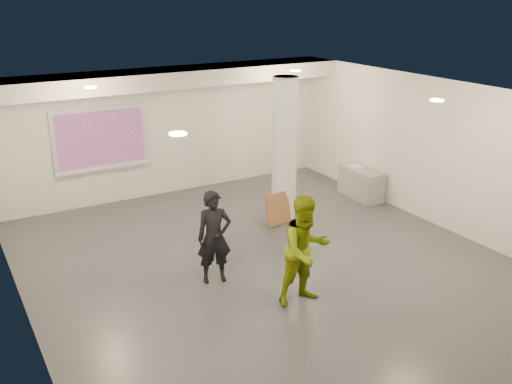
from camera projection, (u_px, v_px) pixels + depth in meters
floor at (267, 264)px, 10.17m from camera, size 8.00×9.00×0.01m
ceiling at (268, 97)px, 9.16m from camera, size 8.00×9.00×0.01m
wall_back at (168, 131)px, 13.33m from camera, size 8.00×0.01×3.00m
wall_front at (490, 305)px, 6.00m from camera, size 8.00×0.01×3.00m
wall_left at (18, 233)px, 7.77m from camera, size 0.01×9.00×3.00m
wall_right at (436, 153)px, 11.56m from camera, size 0.01×9.00×3.00m
soffit_band at (174, 77)px, 12.44m from camera, size 8.00×1.10×0.36m
downlight_nw at (90, 87)px, 10.16m from camera, size 0.22×0.22×0.02m
downlight_ne at (295, 71)px, 12.24m from camera, size 0.22×0.22×0.02m
downlight_sw at (178, 134)px, 6.90m from camera, size 0.22×0.22×0.02m
downlight_se at (437, 100)px, 8.99m from camera, size 0.22×0.22×0.02m
column at (284, 149)px, 11.84m from camera, size 0.52×0.52×3.00m
projection_screen at (101, 139)px, 12.52m from camera, size 2.10×0.13×1.42m
credenza at (361, 183)px, 13.36m from camera, size 0.57×1.21×0.69m
papers_stack at (356, 166)px, 13.41m from camera, size 0.24×0.29×0.02m
cardboard_back at (278, 209)px, 11.82m from camera, size 0.63×0.28×0.66m
cardboard_front at (277, 207)px, 12.03m from camera, size 0.55×0.22×0.59m
woman at (214, 237)px, 9.36m from camera, size 0.65×0.51×1.58m
man at (306, 250)px, 8.69m from camera, size 0.86×0.67×1.75m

